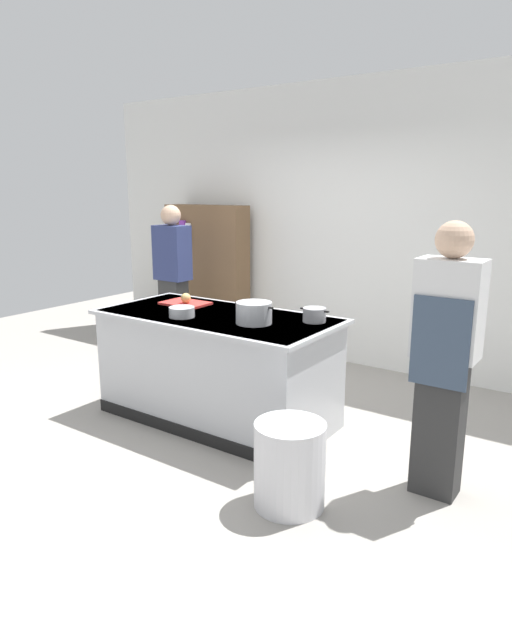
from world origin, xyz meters
The scene contains 12 objects.
ground_plane centered at (0.00, 0.00, 0.00)m, with size 10.00×10.00×0.00m, color #9E9991.
back_wall centered at (0.00, 2.10, 1.50)m, with size 6.40×0.12×3.00m, color white.
counter_island centered at (0.00, 0.00, 0.47)m, with size 1.98×0.98×0.90m.
cutting_board centered at (-0.48, 0.16, 0.91)m, with size 0.40×0.28×0.02m, color red.
onion centered at (-0.45, 0.13, 0.96)m, with size 0.09×0.09×0.09m, color tan.
stock_pot centered at (0.42, -0.07, 0.98)m, with size 0.34×0.27×0.16m.
sauce_pan centered at (0.77, 0.24, 0.95)m, with size 0.24×0.18×0.11m.
mixing_bowl centered at (-0.17, -0.22, 0.94)m, with size 0.20×0.20×0.08m, color #B7BABF.
trash_bin centered at (1.18, -0.78, 0.27)m, with size 0.44×0.44×0.53m, color silver.
person_chef centered at (1.86, -0.12, 0.91)m, with size 0.38×0.25×1.72m.
person_guest centered at (-1.50, 1.09, 0.91)m, with size 0.38×0.24×1.72m.
bookshelf centered at (-1.60, 1.80, 0.85)m, with size 1.10×0.31×1.70m.
Camera 1 is at (2.76, -3.39, 1.90)m, focal length 31.02 mm.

